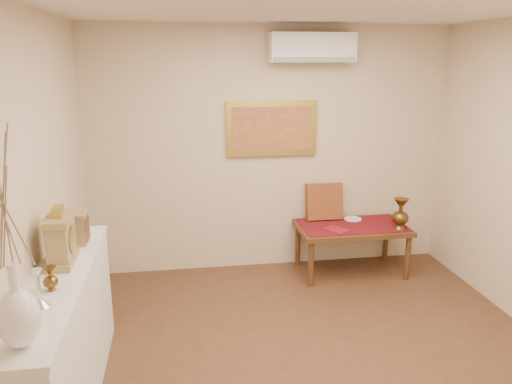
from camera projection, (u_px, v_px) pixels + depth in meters
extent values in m
plane|color=brown|center=(325.00, 381.00, 3.74)|extent=(4.50, 4.50, 0.00)
cube|color=beige|center=(271.00, 151.00, 5.54)|extent=(4.00, 0.02, 2.70)
cube|color=beige|center=(21.00, 224.00, 3.09)|extent=(0.02, 4.50, 2.70)
cube|color=maroon|center=(352.00, 225.00, 5.52)|extent=(1.14, 0.59, 0.01)
cylinder|color=white|center=(353.00, 219.00, 5.71)|extent=(0.20, 0.20, 0.01)
cube|color=maroon|center=(337.00, 230.00, 5.34)|extent=(0.29, 0.31, 0.01)
cube|color=#5F1813|center=(324.00, 201.00, 5.68)|extent=(0.41, 0.18, 0.43)
cube|color=white|center=(65.00, 346.00, 3.34)|extent=(0.35, 2.00, 0.95)
cube|color=white|center=(57.00, 279.00, 3.21)|extent=(0.37, 2.02, 0.03)
cube|color=#A18353|center=(63.00, 260.00, 3.42)|extent=(0.16, 0.36, 0.05)
cube|color=#A18353|center=(61.00, 239.00, 3.38)|extent=(0.14, 0.30, 0.25)
cylinder|color=beige|center=(72.00, 239.00, 3.39)|extent=(0.01, 0.17, 0.17)
cylinder|color=#B09B38|center=(73.00, 239.00, 3.39)|extent=(0.01, 0.19, 0.19)
cube|color=#A18353|center=(59.00, 219.00, 3.34)|extent=(0.17, 0.34, 0.04)
cube|color=#B09B38|center=(58.00, 211.00, 3.33)|extent=(0.06, 0.11, 0.07)
cube|color=#A18353|center=(77.00, 229.00, 3.77)|extent=(0.15, 0.20, 0.22)
cube|color=#553119|center=(88.00, 235.00, 3.80)|extent=(0.01, 0.17, 0.09)
cube|color=#553119|center=(87.00, 223.00, 3.77)|extent=(0.01, 0.17, 0.09)
cube|color=#A18353|center=(75.00, 214.00, 3.74)|extent=(0.16, 0.21, 0.02)
cube|color=#553119|center=(352.00, 228.00, 5.53)|extent=(1.20, 0.70, 0.05)
cylinder|color=#553119|center=(311.00, 264.00, 5.24)|extent=(0.06, 0.06, 0.50)
cylinder|color=#553119|center=(407.00, 258.00, 5.40)|extent=(0.06, 0.06, 0.50)
cylinder|color=#553119|center=(298.00, 244.00, 5.79)|extent=(0.06, 0.06, 0.50)
cylinder|color=#553119|center=(386.00, 239.00, 5.96)|extent=(0.06, 0.06, 0.50)
cube|color=#B09B38|center=(272.00, 129.00, 5.45)|extent=(1.00, 0.05, 0.60)
cube|color=#B87240|center=(272.00, 129.00, 5.42)|extent=(0.88, 0.01, 0.48)
cube|color=white|center=(312.00, 48.00, 5.19)|extent=(0.90, 0.24, 0.30)
cube|color=gray|center=(315.00, 60.00, 5.10)|extent=(0.86, 0.02, 0.05)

